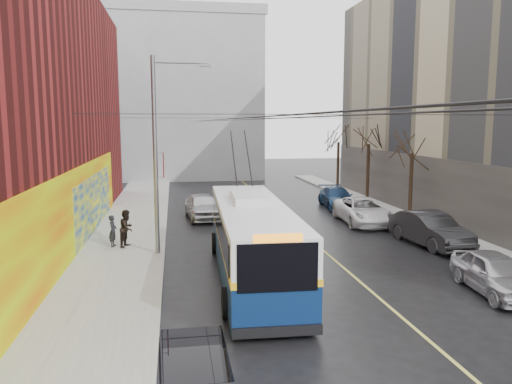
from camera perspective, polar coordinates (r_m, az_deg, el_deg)
ground at (r=15.12m, az=13.25°, el=-16.02°), size 140.00×140.00×0.00m
sidewalk_left at (r=25.56m, az=-14.83°, el=-5.93°), size 4.00×60.00×0.15m
sidewalk_right at (r=29.27m, az=20.60°, el=-4.43°), size 2.00×60.00×0.15m
lane_line at (r=28.27m, az=5.17°, el=-4.52°), size 0.12×50.00×0.01m
building_far at (r=57.78m, az=-10.03°, el=10.73°), size 20.50×12.10×18.00m
streetlight_pole at (r=22.76m, az=-11.05°, el=4.67°), size 2.65×0.60×9.00m
catenary_wires at (r=27.64m, az=-3.29°, el=8.26°), size 18.00×60.00×0.22m
tree_near at (r=32.18m, az=17.47°, el=5.60°), size 3.20×3.20×6.40m
tree_mid at (r=38.55m, az=12.79°, el=6.51°), size 3.20×3.20×6.68m
tree_far at (r=45.11m, az=9.43°, el=6.64°), size 3.20×3.20×6.57m
puddle at (r=14.06m, az=-7.42°, el=-17.77°), size 1.93×3.34×0.01m
pigeons_flying at (r=22.12m, az=-2.13°, el=10.11°), size 4.22×3.41×1.16m
trolleybus at (r=19.57m, az=-0.45°, el=-5.35°), size 3.16×12.15×5.71m
parked_car_a at (r=20.01m, az=25.69°, el=-8.36°), size 2.20×4.51×1.48m
parked_car_b at (r=26.29m, az=19.25°, el=-4.03°), size 2.34×5.25×1.68m
parked_car_c at (r=30.98m, az=12.15°, el=-2.11°), size 2.86×5.70×1.55m
parked_car_d at (r=36.41m, az=9.23°, el=-0.64°), size 2.35×5.06×1.43m
following_car at (r=31.97m, az=-6.18°, el=-1.61°), size 2.33×4.88×1.61m
pedestrian_a at (r=25.04m, az=-16.04°, el=-4.30°), size 0.43×0.60×1.53m
pedestrian_b at (r=24.83m, az=-14.54°, el=-4.03°), size 0.96×1.07×1.80m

